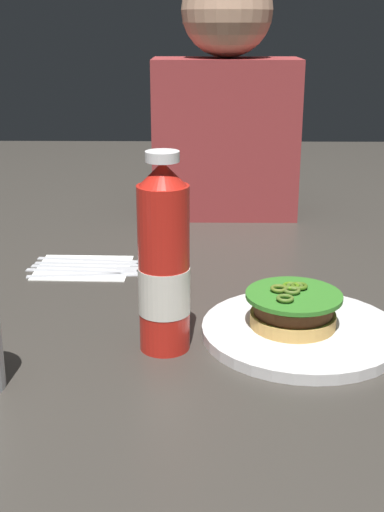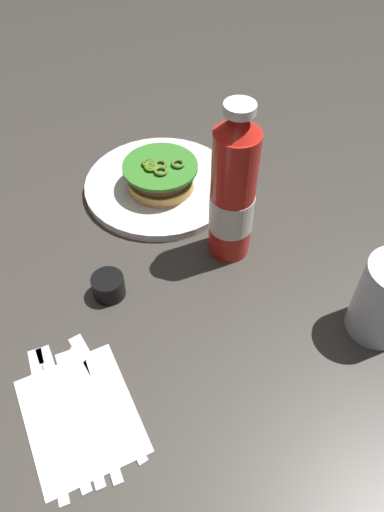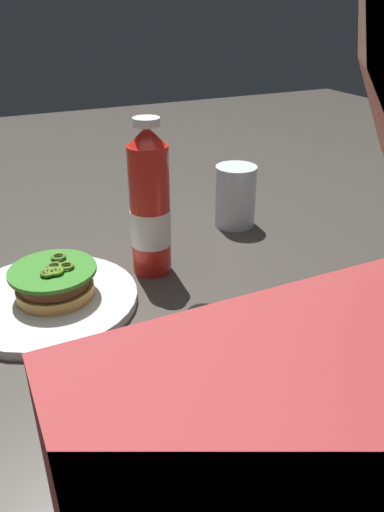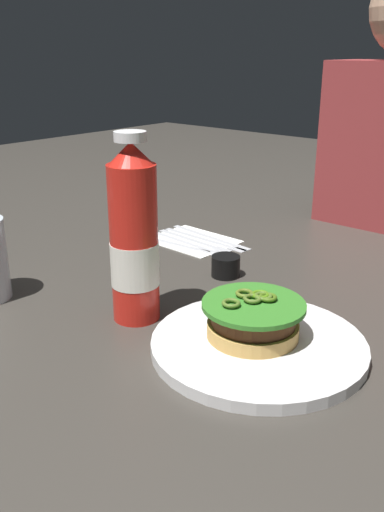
{
  "view_description": "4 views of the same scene",
  "coord_description": "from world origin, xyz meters",
  "px_view_note": "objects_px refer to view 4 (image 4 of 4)",
  "views": [
    {
      "loc": [
        0.03,
        -0.92,
        0.4
      ],
      "look_at": [
        0.01,
        -0.01,
        0.09
      ],
      "focal_mm": 47.66,
      "sensor_mm": 36.0,
      "label": 1
    },
    {
      "loc": [
        -0.45,
        0.17,
        0.57
      ],
      "look_at": [
        -0.04,
        -0.05,
        0.04
      ],
      "focal_mm": 33.98,
      "sensor_mm": 36.0,
      "label": 2
    },
    {
      "loc": [
        0.23,
        0.57,
        0.41
      ],
      "look_at": [
        -0.05,
        -0.03,
        0.06
      ],
      "focal_mm": 34.57,
      "sensor_mm": 36.0,
      "label": 3
    },
    {
      "loc": [
        0.5,
        -0.6,
        0.35
      ],
      "look_at": [
        0.0,
        -0.03,
        0.07
      ],
      "focal_mm": 38.98,
      "sensor_mm": 36.0,
      "label": 4
    }
  ],
  "objects_px": {
    "steak_knife": "(190,246)",
    "fork_utensil": "(199,241)",
    "condiment_cup": "(226,266)",
    "spoon_utensil": "(197,245)",
    "dinner_plate": "(258,345)",
    "ketchup_bottle": "(134,240)",
    "table_knife": "(215,237)",
    "napkin": "(192,240)",
    "butter_knife": "(209,239)",
    "burger_sandwich": "(253,319)"
  },
  "relations": [
    {
      "from": "condiment_cup",
      "to": "spoon_utensil",
      "type": "xyz_separation_m",
      "value": [
        -0.13,
        0.08,
        -0.01
      ]
    },
    {
      "from": "burger_sandwich",
      "to": "butter_knife",
      "type": "relative_size",
      "value": 0.63
    },
    {
      "from": "burger_sandwich",
      "to": "napkin",
      "type": "xyz_separation_m",
      "value": [
        -0.33,
        0.26,
        -0.04
      ]
    },
    {
      "from": "ketchup_bottle",
      "to": "condiment_cup",
      "type": "bearing_deg",
      "value": 89.54
    },
    {
      "from": "dinner_plate",
      "to": "fork_utensil",
      "type": "xyz_separation_m",
      "value": [
        -0.32,
        0.26,
        -0.0
      ]
    },
    {
      "from": "spoon_utensil",
      "to": "fork_utensil",
      "type": "bearing_deg",
      "value": 118.08
    },
    {
      "from": "dinner_plate",
      "to": "spoon_utensil",
      "type": "relative_size",
      "value": 1.37
    },
    {
      "from": "condiment_cup",
      "to": "table_knife",
      "type": "xyz_separation_m",
      "value": [
        -0.13,
        0.13,
        -0.01
      ]
    },
    {
      "from": "burger_sandwich",
      "to": "condiment_cup",
      "type": "xyz_separation_m",
      "value": [
        -0.17,
        0.16,
        -0.02
      ]
    },
    {
      "from": "condiment_cup",
      "to": "steak_knife",
      "type": "bearing_deg",
      "value": 154.85
    },
    {
      "from": "napkin",
      "to": "butter_knife",
      "type": "xyz_separation_m",
      "value": [
        0.03,
        0.02,
        0.0
      ]
    },
    {
      "from": "fork_utensil",
      "to": "table_knife",
      "type": "height_order",
      "value": "same"
    },
    {
      "from": "steak_knife",
      "to": "butter_knife",
      "type": "relative_size",
      "value": 0.98
    },
    {
      "from": "butter_knife",
      "to": "table_knife",
      "type": "bearing_deg",
      "value": 88.09
    },
    {
      "from": "burger_sandwich",
      "to": "table_knife",
      "type": "bearing_deg",
      "value": 135.29
    },
    {
      "from": "burger_sandwich",
      "to": "butter_knife",
      "type": "xyz_separation_m",
      "value": [
        -0.3,
        0.28,
        -0.03
      ]
    },
    {
      "from": "ketchup_bottle",
      "to": "fork_utensil",
      "type": "distance_m",
      "value": 0.34
    },
    {
      "from": "butter_knife",
      "to": "ketchup_bottle",
      "type": "bearing_deg",
      "value": -67.69
    },
    {
      "from": "burger_sandwich",
      "to": "butter_knife",
      "type": "height_order",
      "value": "burger_sandwich"
    },
    {
      "from": "spoon_utensil",
      "to": "table_knife",
      "type": "height_order",
      "value": "same"
    },
    {
      "from": "dinner_plate",
      "to": "fork_utensil",
      "type": "height_order",
      "value": "dinner_plate"
    },
    {
      "from": "burger_sandwich",
      "to": "steak_knife",
      "type": "height_order",
      "value": "burger_sandwich"
    },
    {
      "from": "fork_utensil",
      "to": "steak_knife",
      "type": "bearing_deg",
      "value": -80.35
    },
    {
      "from": "ketchup_bottle",
      "to": "dinner_plate",
      "type": "bearing_deg",
      "value": 10.9
    },
    {
      "from": "steak_knife",
      "to": "table_knife",
      "type": "bearing_deg",
      "value": 88.07
    },
    {
      "from": "ketchup_bottle",
      "to": "fork_utensil",
      "type": "relative_size",
      "value": 1.38
    },
    {
      "from": "burger_sandwich",
      "to": "steak_knife",
      "type": "xyz_separation_m",
      "value": [
        -0.3,
        0.22,
        -0.03
      ]
    },
    {
      "from": "ketchup_bottle",
      "to": "steak_knife",
      "type": "height_order",
      "value": "ketchup_bottle"
    },
    {
      "from": "ketchup_bottle",
      "to": "napkin",
      "type": "height_order",
      "value": "ketchup_bottle"
    },
    {
      "from": "fork_utensil",
      "to": "table_knife",
      "type": "bearing_deg",
      "value": 77.37
    },
    {
      "from": "steak_knife",
      "to": "table_knife",
      "type": "distance_m",
      "value": 0.07
    },
    {
      "from": "burger_sandwich",
      "to": "napkin",
      "type": "bearing_deg",
      "value": 141.36
    },
    {
      "from": "napkin",
      "to": "spoon_utensil",
      "type": "bearing_deg",
      "value": -36.02
    },
    {
      "from": "dinner_plate",
      "to": "steak_knife",
      "type": "height_order",
      "value": "dinner_plate"
    },
    {
      "from": "burger_sandwich",
      "to": "steak_knife",
      "type": "bearing_deg",
      "value": 143.29
    },
    {
      "from": "napkin",
      "to": "steak_knife",
      "type": "relative_size",
      "value": 0.8
    },
    {
      "from": "steak_knife",
      "to": "spoon_utensil",
      "type": "distance_m",
      "value": 0.02
    },
    {
      "from": "spoon_utensil",
      "to": "burger_sandwich",
      "type": "bearing_deg",
      "value": -38.89
    },
    {
      "from": "dinner_plate",
      "to": "table_knife",
      "type": "distance_m",
      "value": 0.43
    },
    {
      "from": "napkin",
      "to": "fork_utensil",
      "type": "height_order",
      "value": "fork_utensil"
    },
    {
      "from": "ketchup_bottle",
      "to": "spoon_utensil",
      "type": "bearing_deg",
      "value": 114.62
    },
    {
      "from": "steak_knife",
      "to": "fork_utensil",
      "type": "relative_size",
      "value": 1.07
    },
    {
      "from": "dinner_plate",
      "to": "spoon_utensil",
      "type": "bearing_deg",
      "value": 141.79
    },
    {
      "from": "fork_utensil",
      "to": "butter_knife",
      "type": "height_order",
      "value": "same"
    },
    {
      "from": "table_knife",
      "to": "burger_sandwich",
      "type": "bearing_deg",
      "value": -44.71
    },
    {
      "from": "condiment_cup",
      "to": "steak_knife",
      "type": "xyz_separation_m",
      "value": [
        -0.13,
        0.06,
        -0.01
      ]
    },
    {
      "from": "dinner_plate",
      "to": "ketchup_bottle",
      "type": "distance_m",
      "value": 0.21
    },
    {
      "from": "burger_sandwich",
      "to": "steak_knife",
      "type": "distance_m",
      "value": 0.38
    },
    {
      "from": "napkin",
      "to": "burger_sandwich",
      "type": "bearing_deg",
      "value": -38.64
    },
    {
      "from": "condiment_cup",
      "to": "dinner_plate",
      "type": "bearing_deg",
      "value": -42.67
    }
  ]
}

